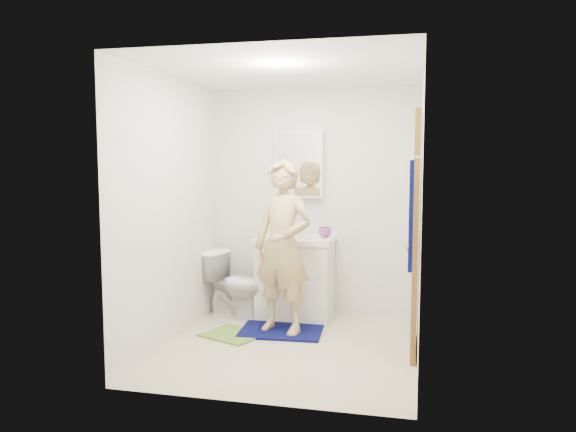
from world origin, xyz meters
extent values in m
cube|color=beige|center=(0.00, 0.00, -0.01)|extent=(2.20, 2.40, 0.02)
cube|color=white|center=(0.00, 0.00, 2.41)|extent=(2.20, 2.40, 0.02)
cube|color=silver|center=(0.00, 1.21, 1.20)|extent=(2.20, 0.02, 2.40)
cube|color=silver|center=(0.00, -1.21, 1.20)|extent=(2.20, 0.02, 2.40)
cube|color=silver|center=(-1.11, 0.00, 1.20)|extent=(0.02, 2.40, 2.40)
cube|color=silver|center=(1.11, 0.00, 1.20)|extent=(0.02, 2.40, 2.40)
cube|color=white|center=(-0.15, 0.91, 0.40)|extent=(0.75, 0.55, 0.80)
cube|color=white|center=(-0.15, 0.91, 0.83)|extent=(0.79, 0.59, 0.05)
cylinder|color=white|center=(-0.15, 0.91, 0.84)|extent=(0.40, 0.40, 0.03)
cylinder|color=silver|center=(-0.15, 1.09, 0.91)|extent=(0.03, 0.03, 0.12)
cube|color=white|center=(-0.15, 1.14, 1.60)|extent=(0.50, 0.12, 0.70)
cube|color=white|center=(-0.15, 1.08, 1.60)|extent=(0.46, 0.01, 0.66)
cube|color=olive|center=(1.07, 0.15, 1.02)|extent=(0.05, 0.80, 2.05)
sphere|color=gold|center=(1.03, -0.17, 0.95)|extent=(0.07, 0.07, 0.07)
cube|color=#070C4A|center=(1.03, -0.57, 1.25)|extent=(0.03, 0.24, 0.80)
cylinder|color=silver|center=(1.07, -0.57, 1.67)|extent=(0.06, 0.02, 0.02)
imported|color=white|center=(-0.75, 0.80, 0.35)|extent=(0.76, 0.54, 0.70)
cube|color=#070C4A|center=(-0.18, 0.38, 0.01)|extent=(0.81, 0.61, 0.02)
cube|color=olive|center=(-0.59, 0.18, 0.01)|extent=(0.64, 0.60, 0.02)
imported|color=#A94F4F|center=(-0.31, 0.87, 0.95)|extent=(0.12, 0.12, 0.20)
imported|color=#89408D|center=(0.15, 0.98, 0.90)|extent=(0.15, 0.15, 0.10)
imported|color=tan|center=(-0.15, 0.35, 0.84)|extent=(0.69, 0.55, 1.63)
camera|label=1|loc=(1.07, -4.72, 1.65)|focal=35.00mm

